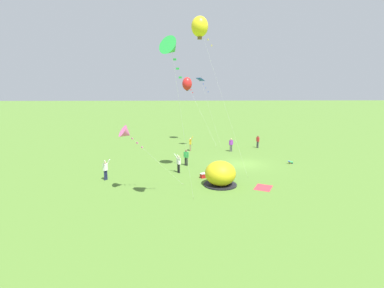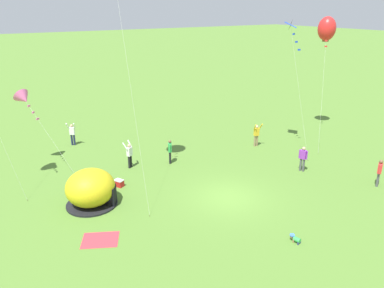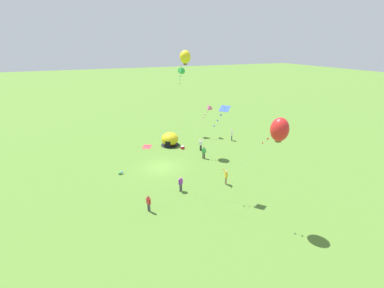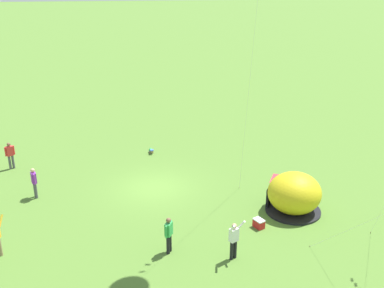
% 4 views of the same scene
% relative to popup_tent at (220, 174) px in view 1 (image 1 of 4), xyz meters
% --- Properties ---
extents(ground_plane, '(300.00, 300.00, 0.00)m').
position_rel_popup_tent_xyz_m(ground_plane, '(6.92, -3.44, -1.00)').
color(ground_plane, '#517A2D').
extents(popup_tent, '(2.81, 2.81, 2.10)m').
position_rel_popup_tent_xyz_m(popup_tent, '(0.00, 0.00, 0.00)').
color(popup_tent, gold).
rests_on(popup_tent, ground).
extents(picnic_blanket, '(2.10, 1.93, 0.01)m').
position_rel_popup_tent_xyz_m(picnic_blanket, '(-0.77, -3.49, -0.99)').
color(picnic_blanket, '#CC333D').
rests_on(picnic_blanket, ground).
extents(cooler_box, '(0.57, 0.64, 0.44)m').
position_rel_popup_tent_xyz_m(cooler_box, '(2.13, 1.29, -0.78)').
color(cooler_box, red).
rests_on(cooler_box, ground).
extents(toddler_crawling, '(0.32, 0.55, 0.32)m').
position_rel_popup_tent_xyz_m(toddler_crawling, '(6.91, -8.55, -0.82)').
color(toddler_crawling, green).
rests_on(toddler_crawling, ground).
extents(person_far_back, '(0.53, 0.39, 1.72)m').
position_rel_popup_tent_xyz_m(person_far_back, '(15.56, -7.14, -0.03)').
color(person_far_back, '#4C4C51').
rests_on(person_far_back, ground).
extents(person_with_toddler, '(0.37, 0.55, 1.72)m').
position_rel_popup_tent_xyz_m(person_with_toddler, '(13.34, -3.11, -0.03)').
color(person_with_toddler, '#4C4C51').
rests_on(person_with_toddler, ground).
extents(person_flying_kite, '(0.67, 0.53, 1.89)m').
position_rel_popup_tent_xyz_m(person_flying_kite, '(13.89, 2.10, 0.00)').
color(person_flying_kite, '#8C7251').
rests_on(person_flying_kite, ground).
extents(person_near_tent, '(0.39, 0.53, 1.72)m').
position_rel_popup_tent_xyz_m(person_near_tent, '(6.54, 2.78, -0.03)').
color(person_near_tent, black).
rests_on(person_near_tent, ground).
extents(person_watching_sky, '(0.72, 0.66, 1.89)m').
position_rel_popup_tent_xyz_m(person_watching_sky, '(3.85, 3.56, 0.00)').
color(person_watching_sky, black).
rests_on(person_watching_sky, ground).
extents(person_arms_raised, '(0.72, 0.67, 1.89)m').
position_rel_popup_tent_xyz_m(person_arms_raised, '(1.82, 10.06, 0.00)').
color(person_arms_raised, '#1E2347').
rests_on(person_arms_raised, ground).
extents(kite_pink, '(2.63, 5.05, 5.38)m').
position_rel_popup_tent_xyz_m(kite_pink, '(-1.63, 7.43, 3.76)').
color(kite_pink, silver).
rests_on(kite_pink, ground).
extents(kite_blue, '(1.25, 3.56, 9.51)m').
position_rel_popup_tent_xyz_m(kite_blue, '(15.19, 0.61, 7.85)').
color(kite_blue, silver).
rests_on(kite_blue, ground).
extents(kite_red, '(5.09, 4.77, 9.61)m').
position_rel_popup_tent_xyz_m(kite_red, '(21.07, 2.36, 7.65)').
color(kite_red, silver).
rests_on(kite_red, ground).
extents(kite_green, '(2.97, 2.32, 11.28)m').
position_rel_popup_tent_xyz_m(kite_green, '(-5.06, 3.84, 9.53)').
color(kite_green, silver).
rests_on(kite_green, ground).
extents(kite_yellow, '(1.45, 5.22, 14.13)m').
position_rel_popup_tent_xyz_m(kite_yellow, '(2.71, 1.64, 12.26)').
color(kite_yellow, silver).
rests_on(kite_yellow, ground).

